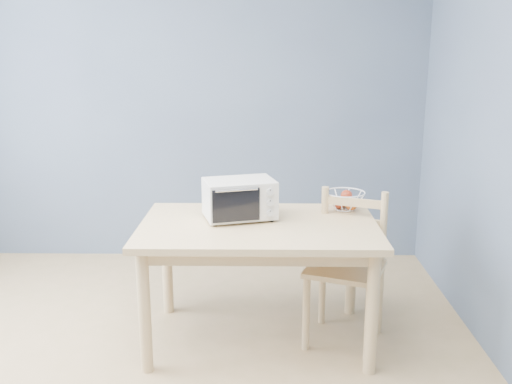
{
  "coord_description": "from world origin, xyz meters",
  "views": [
    {
      "loc": [
        0.68,
        -2.46,
        1.75
      ],
      "look_at": [
        0.63,
        0.8,
        0.93
      ],
      "focal_mm": 40.0,
      "sensor_mm": 36.0,
      "label": 1
    }
  ],
  "objects_px": {
    "toaster_oven": "(237,199)",
    "dining_chair": "(347,269)",
    "dining_table": "(259,240)",
    "fruit_basket": "(345,200)"
  },
  "relations": [
    {
      "from": "toaster_oven",
      "to": "dining_chair",
      "type": "distance_m",
      "value": 0.79
    },
    {
      "from": "dining_table",
      "to": "toaster_oven",
      "type": "distance_m",
      "value": 0.28
    },
    {
      "from": "toaster_oven",
      "to": "fruit_basket",
      "type": "height_order",
      "value": "toaster_oven"
    },
    {
      "from": "dining_table",
      "to": "toaster_oven",
      "type": "xyz_separation_m",
      "value": [
        -0.13,
        0.09,
        0.23
      ]
    },
    {
      "from": "dining_table",
      "to": "dining_chair",
      "type": "distance_m",
      "value": 0.57
    },
    {
      "from": "dining_chair",
      "to": "toaster_oven",
      "type": "bearing_deg",
      "value": -164.6
    },
    {
      "from": "toaster_oven",
      "to": "fruit_basket",
      "type": "xyz_separation_m",
      "value": [
        0.68,
        0.21,
        -0.06
      ]
    },
    {
      "from": "dining_table",
      "to": "dining_chair",
      "type": "bearing_deg",
      "value": 2.96
    },
    {
      "from": "dining_table",
      "to": "fruit_basket",
      "type": "bearing_deg",
      "value": 28.92
    },
    {
      "from": "fruit_basket",
      "to": "dining_chair",
      "type": "bearing_deg",
      "value": -92.66
    }
  ]
}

